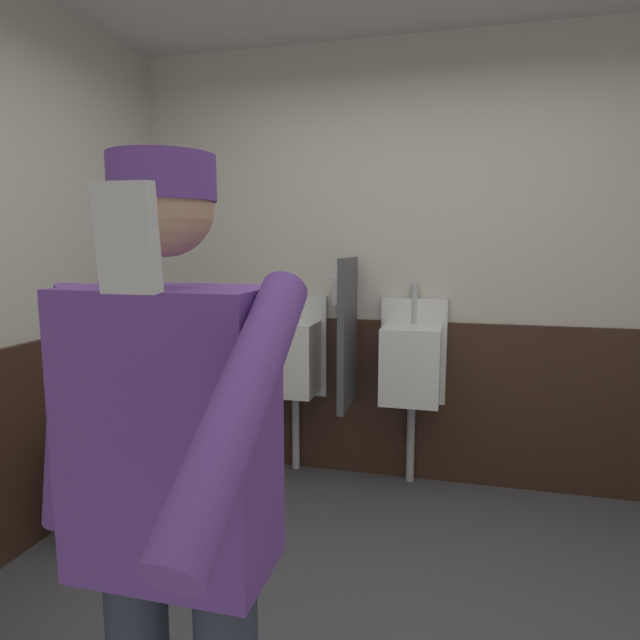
% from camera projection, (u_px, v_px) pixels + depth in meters
% --- Properties ---
extents(wall_back, '(4.17, 0.12, 2.68)m').
position_uv_depth(wall_back, '(419.00, 266.00, 3.34)').
color(wall_back, beige).
rests_on(wall_back, ground_plane).
extents(wainscot_band_back, '(3.57, 0.03, 1.01)m').
position_uv_depth(wainscot_band_back, '(415.00, 401.00, 3.39)').
color(wainscot_band_back, '#382319').
rests_on(wainscot_band_back, ground_plane).
extents(urinal_left, '(0.40, 0.34, 1.24)m').
position_uv_depth(urinal_left, '(291.00, 356.00, 3.40)').
color(urinal_left, white).
rests_on(urinal_left, ground_plane).
extents(urinal_middle, '(0.40, 0.34, 1.24)m').
position_uv_depth(urinal_middle, '(411.00, 363.00, 3.22)').
color(urinal_middle, white).
rests_on(urinal_middle, ground_plane).
extents(privacy_divider_panel, '(0.04, 0.40, 0.90)m').
position_uv_depth(privacy_divider_panel, '(347.00, 334.00, 3.22)').
color(privacy_divider_panel, '#4C4C51').
extents(person, '(0.63, 0.60, 1.66)m').
position_uv_depth(person, '(173.00, 491.00, 1.15)').
color(person, '#2D3342').
rests_on(person, ground_plane).
extents(cell_phone, '(0.06, 0.03, 0.11)m').
position_uv_depth(cell_phone, '(127.00, 238.00, 0.53)').
color(cell_phone, silver).
extents(trash_bin, '(0.29, 0.29, 0.56)m').
position_uv_depth(trash_bin, '(97.00, 484.00, 2.72)').
color(trash_bin, '#38383D').
rests_on(trash_bin, ground_plane).
extents(soap_dispenser, '(0.10, 0.07, 0.18)m').
position_uv_depth(soap_dispenser, '(341.00, 291.00, 3.39)').
color(soap_dispenser, silver).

